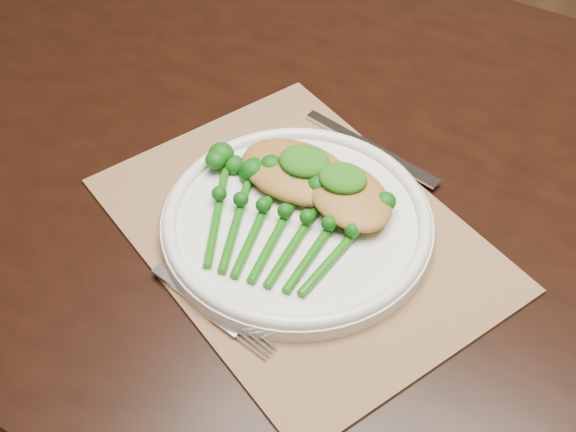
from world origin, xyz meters
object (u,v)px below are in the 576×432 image
(dinner_plate, at_px, (297,222))
(broccolini_bundle, at_px, (278,231))
(dining_table, at_px, (375,369))
(placemat, at_px, (299,233))
(chicken_fillet_left, at_px, (296,171))

(dinner_plate, bearing_deg, broccolini_bundle, -113.07)
(dining_table, distance_m, placemat, 0.40)
(broccolini_bundle, bearing_deg, placemat, 59.79)
(placemat, distance_m, chicken_fillet_left, 0.07)
(dining_table, distance_m, dinner_plate, 0.41)
(dining_table, distance_m, chicken_fillet_left, 0.42)
(dinner_plate, relative_size, chicken_fillet_left, 2.19)
(placemat, xyz_separation_m, dinner_plate, (-0.00, 0.00, 0.02))
(chicken_fillet_left, bearing_deg, dinner_plate, -55.99)
(dining_table, bearing_deg, chicken_fillet_left, -149.02)
(dinner_plate, xyz_separation_m, broccolini_bundle, (-0.01, -0.03, 0.01))
(dinner_plate, height_order, chicken_fillet_left, chicken_fillet_left)
(placemat, relative_size, chicken_fillet_left, 3.17)
(placemat, relative_size, dinner_plate, 1.45)
(dining_table, bearing_deg, broccolini_bundle, -118.97)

